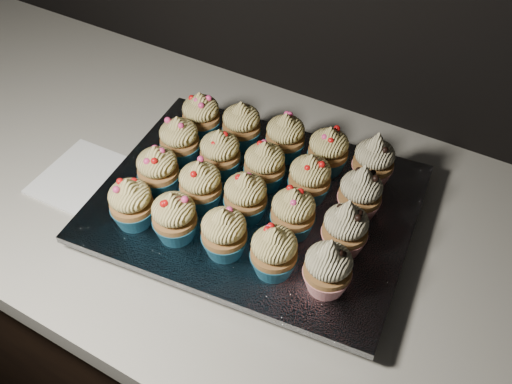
{
  "coord_description": "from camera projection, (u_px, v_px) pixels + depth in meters",
  "views": [
    {
      "loc": [
        0.33,
        1.18,
        1.55
      ],
      "look_at": [
        0.04,
        1.69,
        0.95
      ],
      "focal_mm": 40.0,
      "sensor_mm": 36.0,
      "label": 1
    }
  ],
  "objects": [
    {
      "name": "cupcake_11",
      "position": [
        220.0,
        153.0,
        0.87
      ],
      "size": [
        0.06,
        0.06,
        0.08
      ],
      "color": "#1A5E7D",
      "rests_on": "foil_lining"
    },
    {
      "name": "cupcake_9",
      "position": [
        345.0,
        228.0,
        0.76
      ],
      "size": [
        0.06,
        0.06,
        0.1
      ],
      "color": "red",
      "rests_on": "foil_lining"
    },
    {
      "name": "cupcake_17",
      "position": [
        285.0,
        137.0,
        0.89
      ],
      "size": [
        0.06,
        0.06,
        0.08
      ],
      "color": "#1A5E7D",
      "rests_on": "foil_lining"
    },
    {
      "name": "cupcake_7",
      "position": [
        246.0,
        197.0,
        0.8
      ],
      "size": [
        0.06,
        0.06,
        0.08
      ],
      "color": "#1A5E7D",
      "rests_on": "foil_lining"
    },
    {
      "name": "cupcake_4",
      "position": [
        328.0,
        267.0,
        0.71
      ],
      "size": [
        0.06,
        0.06,
        0.1
      ],
      "color": "red",
      "rests_on": "foil_lining"
    },
    {
      "name": "worktop",
      "position": [
        240.0,
        209.0,
        0.91
      ],
      "size": [
        2.44,
        0.64,
        0.04
      ],
      "primitive_type": "cube",
      "color": "beige",
      "rests_on": "cabinet"
    },
    {
      "name": "cupcake_6",
      "position": [
        201.0,
        185.0,
        0.82
      ],
      "size": [
        0.06,
        0.06,
        0.08
      ],
      "color": "#1A5E7D",
      "rests_on": "foil_lining"
    },
    {
      "name": "cupcake_1",
      "position": [
        174.0,
        217.0,
        0.78
      ],
      "size": [
        0.06,
        0.06,
        0.08
      ],
      "color": "#1A5E7D",
      "rests_on": "foil_lining"
    },
    {
      "name": "cupcake_13",
      "position": [
        310.0,
        178.0,
        0.83
      ],
      "size": [
        0.06,
        0.06,
        0.08
      ],
      "color": "#1A5E7D",
      "rests_on": "foil_lining"
    },
    {
      "name": "cupcake_18",
      "position": [
        328.0,
        151.0,
        0.87
      ],
      "size": [
        0.06,
        0.06,
        0.08
      ],
      "color": "#1A5E7D",
      "rests_on": "foil_lining"
    },
    {
      "name": "cupcake_12",
      "position": [
        265.0,
        165.0,
        0.85
      ],
      "size": [
        0.06,
        0.06,
        0.08
      ],
      "color": "#1A5E7D",
      "rests_on": "foil_lining"
    },
    {
      "name": "cupcake_0",
      "position": [
        131.0,
        203.0,
        0.79
      ],
      "size": [
        0.06,
        0.06,
        0.08
      ],
      "color": "#1A5E7D",
      "rests_on": "foil_lining"
    },
    {
      "name": "cupcake_2",
      "position": [
        224.0,
        233.0,
        0.76
      ],
      "size": [
        0.06,
        0.06,
        0.08
      ],
      "color": "#1A5E7D",
      "rests_on": "foil_lining"
    },
    {
      "name": "foil_lining",
      "position": [
        256.0,
        202.0,
        0.86
      ],
      "size": [
        0.5,
        0.41,
        0.01
      ],
      "primitive_type": "cube",
      "rotation": [
        0.0,
        0.0,
        0.12
      ],
      "color": "silver",
      "rests_on": "baking_tray"
    },
    {
      "name": "cupcake_14",
      "position": [
        360.0,
        193.0,
        0.81
      ],
      "size": [
        0.06,
        0.06,
        0.1
      ],
      "color": "red",
      "rests_on": "foil_lining"
    },
    {
      "name": "cupcake_10",
      "position": [
        179.0,
        140.0,
        0.89
      ],
      "size": [
        0.06,
        0.06,
        0.08
      ],
      "color": "#1A5E7D",
      "rests_on": "foil_lining"
    },
    {
      "name": "cupcake_19",
      "position": [
        374.0,
        161.0,
        0.85
      ],
      "size": [
        0.06,
        0.06,
        0.1
      ],
      "color": "red",
      "rests_on": "foil_lining"
    },
    {
      "name": "baking_tray",
      "position": [
        256.0,
        210.0,
        0.87
      ],
      "size": [
        0.46,
        0.37,
        0.02
      ],
      "primitive_type": "cube",
      "rotation": [
        0.0,
        0.0,
        0.12
      ],
      "color": "black",
      "rests_on": "worktop"
    },
    {
      "name": "napkin",
      "position": [
        87.0,
        179.0,
        0.93
      ],
      "size": [
        0.15,
        0.15,
        0.0
      ],
      "primitive_type": "cube",
      "rotation": [
        0.0,
        0.0,
        0.04
      ],
      "color": "white",
      "rests_on": "worktop"
    },
    {
      "name": "cupcake_15",
      "position": [
        201.0,
        116.0,
        0.93
      ],
      "size": [
        0.06,
        0.06,
        0.08
      ],
      "color": "#1A5E7D",
      "rests_on": "foil_lining"
    },
    {
      "name": "cupcake_16",
      "position": [
        241.0,
        125.0,
        0.91
      ],
      "size": [
        0.06,
        0.06,
        0.08
      ],
      "color": "#1A5E7D",
      "rests_on": "foil_lining"
    },
    {
      "name": "cabinet",
      "position": [
        244.0,
        350.0,
        1.23
      ],
      "size": [
        2.4,
        0.6,
        0.86
      ],
      "primitive_type": "cube",
      "color": "black",
      "rests_on": "ground"
    },
    {
      "name": "cupcake_8",
      "position": [
        293.0,
        213.0,
        0.78
      ],
      "size": [
        0.06,
        0.06,
        0.08
      ],
      "color": "#1A5E7D",
      "rests_on": "foil_lining"
    },
    {
      "name": "cupcake_3",
      "position": [
        274.0,
        252.0,
        0.73
      ],
      "size": [
        0.06,
        0.06,
        0.08
      ],
      "color": "#1A5E7D",
      "rests_on": "foil_lining"
    },
    {
      "name": "cupcake_5",
      "position": [
        158.0,
        170.0,
        0.84
      ],
      "size": [
        0.06,
        0.06,
        0.08
      ],
      "color": "#1A5E7D",
      "rests_on": "foil_lining"
    }
  ]
}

